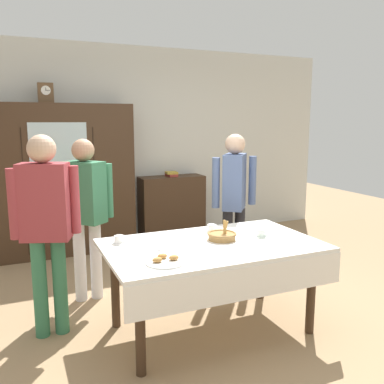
{
  "coord_description": "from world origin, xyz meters",
  "views": [
    {
      "loc": [
        -1.4,
        -3.02,
        1.7
      ],
      "look_at": [
        0.0,
        0.2,
        1.08
      ],
      "focal_mm": 38.42,
      "sensor_mm": 36.0,
      "label": 1
    }
  ],
  "objects_px": {
    "dining_table": "(214,256)",
    "tea_cup_near_right": "(119,240)",
    "bread_basket": "(222,236)",
    "person_behind_table_left": "(85,205)",
    "spoon_far_left": "(165,240)",
    "mantel_clock": "(46,93)",
    "spoon_mid_right": "(156,250)",
    "book_stack": "(172,174)",
    "spoon_back_edge": "(206,259)",
    "bookshelf_low": "(172,208)",
    "pastry_plate": "(165,261)",
    "tea_cup_mid_left": "(262,233)",
    "person_beside_shelf": "(234,193)",
    "wall_cabinet": "(59,180)",
    "tea_cup_near_left": "(212,228)",
    "person_by_cabinet": "(46,217)"
  },
  "relations": [
    {
      "from": "dining_table",
      "to": "tea_cup_near_right",
      "type": "bearing_deg",
      "value": 153.92
    },
    {
      "from": "bread_basket",
      "to": "person_behind_table_left",
      "type": "xyz_separation_m",
      "value": [
        -0.94,
        0.95,
        0.16
      ]
    },
    {
      "from": "tea_cup_near_right",
      "to": "spoon_far_left",
      "type": "height_order",
      "value": "tea_cup_near_right"
    },
    {
      "from": "mantel_clock",
      "to": "spoon_mid_right",
      "type": "relative_size",
      "value": 2.02
    },
    {
      "from": "book_stack",
      "to": "spoon_back_edge",
      "type": "distance_m",
      "value": 3.06
    },
    {
      "from": "bookshelf_low",
      "to": "pastry_plate",
      "type": "distance_m",
      "value": 3.11
    },
    {
      "from": "tea_cup_mid_left",
      "to": "person_beside_shelf",
      "type": "xyz_separation_m",
      "value": [
        0.25,
        0.92,
        0.18
      ]
    },
    {
      "from": "bookshelf_low",
      "to": "tea_cup_mid_left",
      "type": "distance_m",
      "value": 2.63
    },
    {
      "from": "wall_cabinet",
      "to": "book_stack",
      "type": "xyz_separation_m",
      "value": [
        1.54,
        0.05,
        -0.01
      ]
    },
    {
      "from": "dining_table",
      "to": "pastry_plate",
      "type": "xyz_separation_m",
      "value": [
        -0.49,
        -0.24,
        0.11
      ]
    },
    {
      "from": "tea_cup_near_left",
      "to": "spoon_mid_right",
      "type": "bearing_deg",
      "value": -152.35
    },
    {
      "from": "book_stack",
      "to": "person_behind_table_left",
      "type": "bearing_deg",
      "value": -132.32
    },
    {
      "from": "tea_cup_near_left",
      "to": "tea_cup_near_right",
      "type": "bearing_deg",
      "value": -178.16
    },
    {
      "from": "book_stack",
      "to": "bread_basket",
      "type": "xyz_separation_m",
      "value": [
        -0.52,
        -2.55,
        -0.18
      ]
    },
    {
      "from": "book_stack",
      "to": "tea_cup_mid_left",
      "type": "distance_m",
      "value": 2.62
    },
    {
      "from": "pastry_plate",
      "to": "spoon_far_left",
      "type": "relative_size",
      "value": 2.35
    },
    {
      "from": "dining_table",
      "to": "tea_cup_near_right",
      "type": "xyz_separation_m",
      "value": [
        -0.68,
        0.33,
        0.13
      ]
    },
    {
      "from": "mantel_clock",
      "to": "wall_cabinet",
      "type": "bearing_deg",
      "value": 0.4
    },
    {
      "from": "spoon_far_left",
      "to": "person_beside_shelf",
      "type": "distance_m",
      "value": 1.27
    },
    {
      "from": "spoon_mid_right",
      "to": "person_beside_shelf",
      "type": "height_order",
      "value": "person_beside_shelf"
    },
    {
      "from": "pastry_plate",
      "to": "person_behind_table_left",
      "type": "distance_m",
      "value": 1.33
    },
    {
      "from": "dining_table",
      "to": "bread_basket",
      "type": "distance_m",
      "value": 0.2
    },
    {
      "from": "person_beside_shelf",
      "to": "spoon_mid_right",
      "type": "bearing_deg",
      "value": -141.89
    },
    {
      "from": "person_by_cabinet",
      "to": "person_beside_shelf",
      "type": "distance_m",
      "value": 1.98
    },
    {
      "from": "pastry_plate",
      "to": "dining_table",
      "type": "bearing_deg",
      "value": 25.77
    },
    {
      "from": "mantel_clock",
      "to": "tea_cup_near_right",
      "type": "height_order",
      "value": "mantel_clock"
    },
    {
      "from": "tea_cup_near_left",
      "to": "person_beside_shelf",
      "type": "relative_size",
      "value": 0.08
    },
    {
      "from": "pastry_plate",
      "to": "spoon_far_left",
      "type": "xyz_separation_m",
      "value": [
        0.18,
        0.5,
        -0.01
      ]
    },
    {
      "from": "book_stack",
      "to": "dining_table",
      "type": "bearing_deg",
      "value": -103.64
    },
    {
      "from": "book_stack",
      "to": "person_beside_shelf",
      "type": "distance_m",
      "value": 1.68
    },
    {
      "from": "mantel_clock",
      "to": "pastry_plate",
      "type": "xyz_separation_m",
      "value": [
        0.5,
        -2.83,
        -1.28
      ]
    },
    {
      "from": "wall_cabinet",
      "to": "spoon_far_left",
      "type": "relative_size",
      "value": 16.0
    },
    {
      "from": "tea_cup_near_left",
      "to": "person_behind_table_left",
      "type": "xyz_separation_m",
      "value": [
        -0.97,
        0.68,
        0.16
      ]
    },
    {
      "from": "mantel_clock",
      "to": "book_stack",
      "type": "relative_size",
      "value": 1.14
    },
    {
      "from": "wall_cabinet",
      "to": "spoon_far_left",
      "type": "bearing_deg",
      "value": -75.98
    },
    {
      "from": "wall_cabinet",
      "to": "book_stack",
      "type": "relative_size",
      "value": 9.03
    },
    {
      "from": "mantel_clock",
      "to": "tea_cup_near_right",
      "type": "distance_m",
      "value": 2.61
    },
    {
      "from": "dining_table",
      "to": "tea_cup_near_left",
      "type": "distance_m",
      "value": 0.41
    },
    {
      "from": "mantel_clock",
      "to": "bookshelf_low",
      "type": "height_order",
      "value": "mantel_clock"
    },
    {
      "from": "bookshelf_low",
      "to": "tea_cup_near_right",
      "type": "height_order",
      "value": "bookshelf_low"
    },
    {
      "from": "book_stack",
      "to": "bread_basket",
      "type": "bearing_deg",
      "value": -101.58
    },
    {
      "from": "tea_cup_near_left",
      "to": "tea_cup_near_right",
      "type": "xyz_separation_m",
      "value": [
        -0.83,
        -0.03,
        0.0
      ]
    },
    {
      "from": "tea_cup_near_right",
      "to": "mantel_clock",
      "type": "bearing_deg",
      "value": 98.0
    },
    {
      "from": "person_by_cabinet",
      "to": "person_beside_shelf",
      "type": "xyz_separation_m",
      "value": [
        1.92,
        0.48,
        -0.02
      ]
    },
    {
      "from": "pastry_plate",
      "to": "person_behind_table_left",
      "type": "relative_size",
      "value": 0.18
    },
    {
      "from": "wall_cabinet",
      "to": "bread_basket",
      "type": "relative_size",
      "value": 7.93
    },
    {
      "from": "spoon_mid_right",
      "to": "dining_table",
      "type": "bearing_deg",
      "value": -3.64
    },
    {
      "from": "bread_basket",
      "to": "wall_cabinet",
      "type": "bearing_deg",
      "value": 112.18
    },
    {
      "from": "wall_cabinet",
      "to": "person_by_cabinet",
      "type": "relative_size",
      "value": 1.19
    },
    {
      "from": "bread_basket",
      "to": "person_behind_table_left",
      "type": "height_order",
      "value": "person_behind_table_left"
    }
  ]
}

